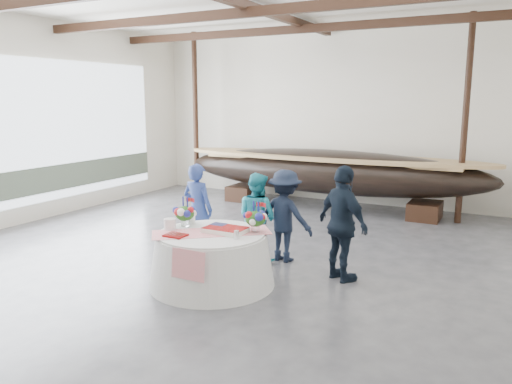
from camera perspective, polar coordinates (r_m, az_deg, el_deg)
The scene contains 12 objects.
floor at distance 8.59m, azimuth -6.03°, elevation -7.96°, with size 10.00×12.00×0.01m, color #3D3D42.
wall_back at distance 13.54m, azimuth 8.19°, elevation 8.53°, with size 10.00×0.02×4.50m, color silver.
wall_left at distance 11.71m, azimuth -27.23°, elevation 7.14°, with size 0.02×12.00×4.50m, color silver.
pavilion_structure at distance 8.93m, azimuth -3.40°, elevation 18.82°, with size 9.80×11.76×4.50m.
open_bay at distance 12.30m, azimuth -23.11°, elevation 5.60°, with size 0.03×7.00×3.20m.
longboat_display at distance 12.51m, azimuth 8.15°, elevation 2.37°, with size 7.92×1.58×1.49m.
banquet_table at distance 7.48m, azimuth -5.06°, elevation -7.58°, with size 1.86×1.86×0.80m.
tabletop_items at distance 7.47m, azimuth -4.71°, elevation -3.21°, with size 1.68×1.51×0.40m.
guest_woman_blue at distance 8.87m, azimuth -6.67°, elevation -1.94°, with size 0.59×0.39×1.62m, color navy.
guest_woman_teal at distance 8.48m, azimuth 0.13°, elevation -2.84°, with size 0.73×0.57×1.51m, color teal.
guest_man_left at distance 8.43m, azimuth 3.31°, elevation -2.73°, with size 1.01×0.58×1.57m, color black.
guest_man_right at distance 7.59m, azimuth 9.89°, elevation -3.61°, with size 1.03×0.43×1.77m, color black.
Camera 1 is at (4.57, -6.74, 2.74)m, focal length 35.00 mm.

